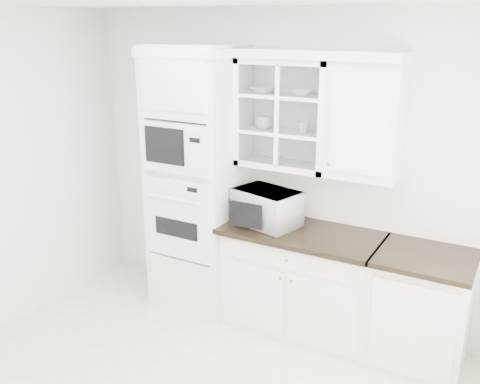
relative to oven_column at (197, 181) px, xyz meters
The scene contains 12 objects.
room_shell 1.37m from the oven_column, 52.79° to the right, with size 4.00×3.50×2.70m.
oven_column is the anchor object (origin of this frame).
base_cabinet_run 1.27m from the oven_column, ahead, with size 1.32×0.67×0.92m.
extra_base_cabinet 2.16m from the oven_column, ahead, with size 0.72×0.67×0.92m.
upper_cabinet_glass 1.03m from the oven_column, 12.10° to the left, with size 0.80×0.33×0.90m.
upper_cabinet_solid 1.60m from the oven_column, ahead, with size 0.55×0.33×0.90m, color white.
crown_molding 1.33m from the oven_column, 11.90° to the left, with size 2.14×0.38×0.07m, color white.
countertop_microwave 0.72m from the oven_column, ahead, with size 0.52×0.44×0.30m, color white.
bowl_a 1.03m from the oven_column, 15.86° to the left, with size 0.20×0.20×0.05m, color white.
bowl_b 1.26m from the oven_column, 10.16° to the left, with size 0.18×0.18×0.05m, color white.
cup_a 0.83m from the oven_column, 14.99° to the left, with size 0.14×0.14×0.11m, color white.
cup_b 1.11m from the oven_column, ahead, with size 0.10×0.10×0.09m, color white.
Camera 1 is at (1.86, -2.43, 2.56)m, focal length 40.00 mm.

